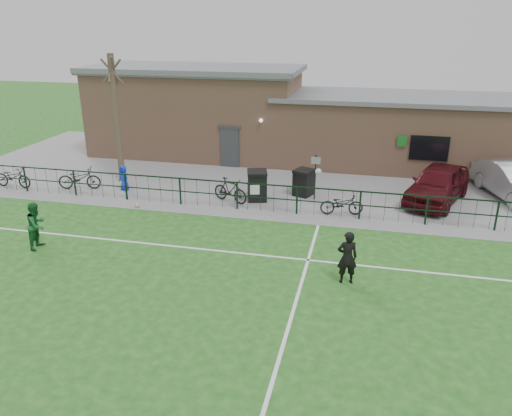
% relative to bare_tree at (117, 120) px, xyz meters
% --- Properties ---
extents(ground, '(90.00, 90.00, 0.00)m').
position_rel_bare_tree_xyz_m(ground, '(8.00, -10.50, -3.00)').
color(ground, '#1D5318').
rests_on(ground, ground).
extents(paving_strip, '(34.00, 13.00, 0.02)m').
position_rel_bare_tree_xyz_m(paving_strip, '(8.00, 3.00, -2.99)').
color(paving_strip, slate).
rests_on(paving_strip, ground).
extents(pitch_line_touch, '(28.00, 0.10, 0.01)m').
position_rel_bare_tree_xyz_m(pitch_line_touch, '(8.00, -2.70, -3.00)').
color(pitch_line_touch, white).
rests_on(pitch_line_touch, ground).
extents(pitch_line_mid, '(28.00, 0.10, 0.01)m').
position_rel_bare_tree_xyz_m(pitch_line_mid, '(8.00, -6.50, -3.00)').
color(pitch_line_mid, white).
rests_on(pitch_line_mid, ground).
extents(pitch_line_perp, '(0.10, 16.00, 0.01)m').
position_rel_bare_tree_xyz_m(pitch_line_perp, '(10.00, -10.50, -3.00)').
color(pitch_line_perp, white).
rests_on(pitch_line_perp, ground).
extents(perimeter_fence, '(28.00, 0.10, 1.20)m').
position_rel_bare_tree_xyz_m(perimeter_fence, '(8.00, -2.50, -2.40)').
color(perimeter_fence, black).
rests_on(perimeter_fence, ground).
extents(bare_tree, '(0.30, 0.30, 6.00)m').
position_rel_bare_tree_xyz_m(bare_tree, '(0.00, 0.00, 0.00)').
color(bare_tree, '#49392C').
rests_on(bare_tree, ground).
extents(wheelie_bin_left, '(1.02, 1.09, 1.22)m').
position_rel_bare_tree_xyz_m(wheelie_bin_left, '(7.06, -1.22, -2.37)').
color(wheelie_bin_left, black).
rests_on(wheelie_bin_left, paving_strip).
extents(wheelie_bin_right, '(0.97, 1.03, 1.10)m').
position_rel_bare_tree_xyz_m(wheelie_bin_right, '(8.95, -0.15, -2.43)').
color(wheelie_bin_right, black).
rests_on(wheelie_bin_right, paving_strip).
extents(sign_post, '(0.07, 0.07, 2.00)m').
position_rel_bare_tree_xyz_m(sign_post, '(9.50, -0.60, -1.98)').
color(sign_post, black).
rests_on(sign_post, paving_strip).
extents(car_maroon, '(3.46, 5.03, 1.59)m').
position_rel_bare_tree_xyz_m(car_maroon, '(14.67, 0.34, -2.19)').
color(car_maroon, '#440C12').
rests_on(car_maroon, paving_strip).
extents(bicycle_a, '(1.90, 0.72, 0.98)m').
position_rel_bare_tree_xyz_m(bicycle_a, '(-4.47, -2.11, -2.49)').
color(bicycle_a, black).
rests_on(bicycle_a, paving_strip).
extents(bicycle_c, '(2.05, 1.14, 1.02)m').
position_rel_bare_tree_xyz_m(bicycle_c, '(-1.30, -1.64, -2.47)').
color(bicycle_c, black).
rests_on(bicycle_c, paving_strip).
extents(bicycle_d, '(1.81, 1.13, 1.05)m').
position_rel_bare_tree_xyz_m(bicycle_d, '(5.99, -1.75, -2.45)').
color(bicycle_d, black).
rests_on(bicycle_d, paving_strip).
extents(bicycle_e, '(1.80, 0.91, 0.90)m').
position_rel_bare_tree_xyz_m(bicycle_e, '(10.77, -2.17, -2.53)').
color(bicycle_e, black).
rests_on(bicycle_e, paving_strip).
extents(spectator_child, '(0.67, 0.57, 1.16)m').
position_rel_bare_tree_xyz_m(spectator_child, '(0.78, -1.31, -2.40)').
color(spectator_child, '#1635D0').
rests_on(spectator_child, paving_strip).
extents(goalkeeper_kick, '(1.74, 3.54, 2.58)m').
position_rel_bare_tree_xyz_m(goalkeeper_kick, '(11.26, -7.62, -2.12)').
color(goalkeeper_kick, black).
rests_on(goalkeeper_kick, ground).
extents(outfield_player, '(0.66, 0.83, 1.65)m').
position_rel_bare_tree_xyz_m(outfield_player, '(0.75, -7.59, -2.18)').
color(outfield_player, '#1A5D2B').
rests_on(outfield_player, ground).
extents(ball_ground, '(0.21, 0.21, 0.21)m').
position_rel_bare_tree_xyz_m(ball_ground, '(2.36, -3.30, -2.90)').
color(ball_ground, silver).
rests_on(ball_ground, ground).
extents(clubhouse, '(24.25, 5.40, 4.96)m').
position_rel_bare_tree_xyz_m(clubhouse, '(7.12, 6.00, -0.78)').
color(clubhouse, tan).
rests_on(clubhouse, ground).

